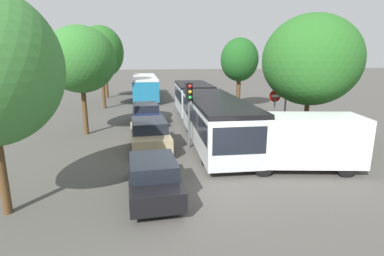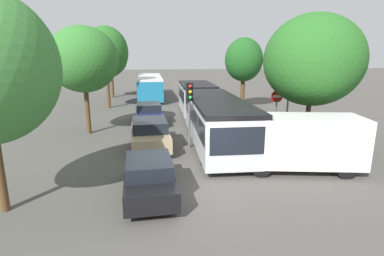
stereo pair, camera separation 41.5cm
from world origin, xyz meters
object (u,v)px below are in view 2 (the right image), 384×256
Objects in this scene: white_van at (304,142)px; direction_sign_post at (288,93)px; queued_car_black at (149,176)px; tree_left_distant at (111,60)px; tree_left_far at (107,54)px; tree_right_mid at (245,61)px; city_bus_rear at (150,85)px; queued_car_navy at (149,113)px; tree_right_near at (313,60)px; tree_left_mid at (83,61)px; articulated_bus at (206,107)px; no_entry_sign at (276,106)px; traffic_light at (189,101)px; queued_car_tan at (150,134)px.

direction_sign_post is (1.85, 5.52, 1.31)m from white_van.
queued_car_black is 26.82m from tree_left_distant.
tree_left_far is (-11.82, 11.75, 2.36)m from direction_sign_post.
city_bus_rear is at bearing 135.13° from tree_right_mid.
city_bus_rear is at bearing -15.12° from tree_left_distant.
queued_car_navy is at bearing -63.64° from tree_left_far.
queued_car_navy is at bearing 140.22° from tree_right_near.
tree_left_mid is at bearing 4.23° from direction_sign_post.
tree_right_mid is at bearing -134.91° from city_bus_rear.
articulated_bus is at bearing -52.12° from tree_left_far.
no_entry_sign reaches higher than city_bus_rear.
city_bus_rear is 12.22m from tree_right_mid.
tree_right_mid is (12.37, 7.48, -0.14)m from tree_left_mid.
white_van is (6.21, -23.65, -0.19)m from city_bus_rear.
queued_car_black is 0.75× the size of white_van.
tree_right_mid is at bearing -87.56° from white_van.
city_bus_rear is 3.39× the size of traffic_light.
queued_car_navy is at bearing -174.97° from traffic_light.
traffic_light is at bearing -77.17° from no_entry_sign.
articulated_bus is 16.21m from city_bus_rear.
queued_car_black is 10.95m from direction_sign_post.
tree_right_near is (0.02, -2.36, 1.94)m from direction_sign_post.
tree_right_near is at bearing -91.65° from tree_right_mid.
tree_left_far is at bearing 130.01° from tree_right_near.
queued_car_tan is 14.30m from tree_left_far.
queued_car_tan is 1.59× the size of no_entry_sign.
tree_left_far is at bearing -29.88° from direction_sign_post.
tree_left_distant is 0.98× the size of tree_right_mid.
tree_left_mid reaches higher than queued_car_black.
direction_sign_post is (8.24, 6.96, 1.87)m from queued_car_black.
direction_sign_post is (8.24, -4.52, 1.81)m from queued_car_navy.
tree_right_near is (11.84, -14.10, -0.42)m from tree_left_far.
tree_left_far is (-5.68, 13.46, 2.41)m from traffic_light.
articulated_bus is at bearing 133.92° from tree_right_near.
articulated_bus is 9.30m from tree_right_mid.
tree_right_mid is (12.72, -9.55, 0.03)m from tree_left_distant.
direction_sign_post reaches higher than traffic_light.
direction_sign_post is at bearing 64.88° from articulated_bus.
tree_left_distant reaches higher than queued_car_black.
tree_left_far is (0.19, 9.48, 0.51)m from tree_left_mid.
no_entry_sign is 11.70m from tree_left_mid.
tree_right_mid is (8.43, -8.39, 2.83)m from city_bus_rear.
city_bus_rear reaches higher than queued_car_navy.
tree_left_mid is (-12.01, 2.27, 1.85)m from direction_sign_post.
tree_left_mid is (-10.16, 7.79, 3.16)m from white_van.
articulated_bus is at bearing -167.32° from city_bus_rear.
articulated_bus is at bearing -24.50° from queued_car_black.
traffic_light is at bearing -34.13° from tree_left_mid.
city_bus_rear is at bearing -159.09° from no_entry_sign.
tree_left_mid is at bearing 19.64° from queued_car_black.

